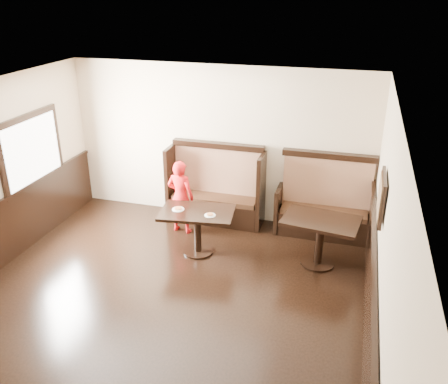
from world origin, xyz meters
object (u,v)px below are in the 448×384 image
at_px(child, 181,197).
at_px(booth_main, 216,193).
at_px(table_main, 197,221).
at_px(table_neighbor, 320,231).
at_px(booth_neighbor, 324,208).

bearing_deg(child, booth_main, -121.84).
xyz_separation_m(booth_main, table_main, (0.05, -1.22, 0.04)).
bearing_deg(child, table_main, 134.94).
distance_m(table_neighbor, child, 2.47).
xyz_separation_m(booth_neighbor, child, (-2.41, -0.61, 0.18)).
xyz_separation_m(booth_neighbor, table_neighbor, (0.02, -1.04, 0.11)).
height_order(booth_neighbor, child, booth_neighbor).
distance_m(table_main, child, 0.80).
distance_m(booth_neighbor, child, 2.49).
relative_size(booth_main, table_main, 1.41).
relative_size(booth_neighbor, table_main, 1.33).
bearing_deg(booth_main, table_main, -87.42).
bearing_deg(table_neighbor, child, 177.93).
relative_size(booth_neighbor, child, 1.25).
bearing_deg(booth_neighbor, child, -165.76).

